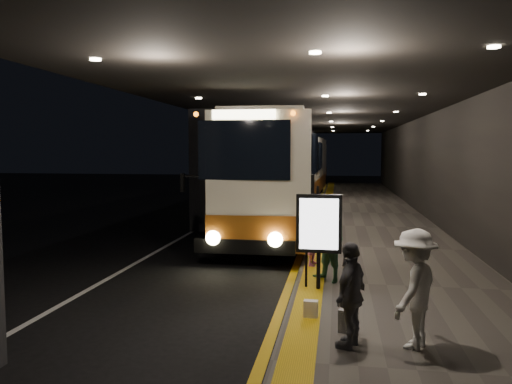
% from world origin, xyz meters
% --- Properties ---
extents(ground, '(90.00, 90.00, 0.00)m').
position_xyz_m(ground, '(0.00, 0.00, 0.00)').
color(ground, black).
extents(lane_line_white, '(0.12, 50.00, 0.01)m').
position_xyz_m(lane_line_white, '(-1.80, 5.00, 0.01)').
color(lane_line_white, silver).
rests_on(lane_line_white, ground).
extents(kerb_stripe_yellow, '(0.18, 50.00, 0.01)m').
position_xyz_m(kerb_stripe_yellow, '(2.35, 5.00, 0.01)').
color(kerb_stripe_yellow, gold).
rests_on(kerb_stripe_yellow, ground).
extents(sidewalk, '(4.50, 50.00, 0.15)m').
position_xyz_m(sidewalk, '(4.75, 5.00, 0.07)').
color(sidewalk, '#514C44').
rests_on(sidewalk, ground).
extents(tactile_strip, '(0.50, 50.00, 0.01)m').
position_xyz_m(tactile_strip, '(2.85, 5.00, 0.16)').
color(tactile_strip, gold).
rests_on(tactile_strip, sidewalk).
extents(terminal_wall, '(0.10, 50.00, 6.00)m').
position_xyz_m(terminal_wall, '(7.00, 5.00, 3.00)').
color(terminal_wall, black).
rests_on(terminal_wall, ground).
extents(support_columns, '(0.80, 24.80, 4.40)m').
position_xyz_m(support_columns, '(-1.50, 4.00, 2.20)').
color(support_columns, black).
rests_on(support_columns, ground).
extents(canopy, '(9.00, 50.00, 0.40)m').
position_xyz_m(canopy, '(2.50, 5.00, 4.60)').
color(canopy, black).
rests_on(canopy, support_columns).
extents(coach_main, '(3.25, 12.65, 3.91)m').
position_xyz_m(coach_main, '(1.11, 4.45, 1.88)').
color(coach_main, beige).
rests_on(coach_main, ground).
extents(coach_second, '(2.77, 11.78, 3.68)m').
position_xyz_m(coach_second, '(1.12, 17.80, 1.77)').
color(coach_second, beige).
rests_on(coach_second, ground).
extents(coach_third, '(2.69, 11.28, 3.52)m').
position_xyz_m(coach_third, '(0.88, 32.87, 1.69)').
color(coach_third, beige).
rests_on(coach_third, ground).
extents(passenger_boarding, '(0.45, 0.61, 1.54)m').
position_xyz_m(passenger_boarding, '(2.80, -1.66, 0.92)').
color(passenger_boarding, '#CA5E94').
rests_on(passenger_boarding, sidewalk).
extents(passenger_waiting_green, '(0.94, 0.94, 1.69)m').
position_xyz_m(passenger_waiting_green, '(3.18, -3.09, 1.00)').
color(passenger_waiting_green, '#3E704D').
rests_on(passenger_waiting_green, sidewalk).
extents(passenger_waiting_white, '(0.96, 1.20, 1.68)m').
position_xyz_m(passenger_waiting_white, '(4.44, -6.46, 0.99)').
color(passenger_waiting_white, silver).
rests_on(passenger_waiting_white, sidewalk).
extents(passenger_waiting_grey, '(0.76, 0.99, 1.51)m').
position_xyz_m(passenger_waiting_grey, '(3.56, -6.61, 0.90)').
color(passenger_waiting_grey, '#535358').
rests_on(passenger_waiting_grey, sidewalk).
extents(bag_polka, '(0.31, 0.19, 0.35)m').
position_xyz_m(bag_polka, '(3.54, -6.07, 0.33)').
color(bag_polka, black).
rests_on(bag_polka, sidewalk).
extents(bag_plain, '(0.24, 0.15, 0.29)m').
position_xyz_m(bag_plain, '(2.94, -5.47, 0.30)').
color(bag_plain, silver).
rests_on(bag_plain, sidewalk).
extents(info_sign, '(0.90, 0.14, 1.91)m').
position_xyz_m(info_sign, '(3.00, -3.73, 1.44)').
color(info_sign, black).
rests_on(info_sign, sidewalk).
extents(stanchion_post, '(0.05, 0.05, 1.13)m').
position_xyz_m(stanchion_post, '(2.75, -3.61, 0.71)').
color(stanchion_post, black).
rests_on(stanchion_post, sidewalk).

